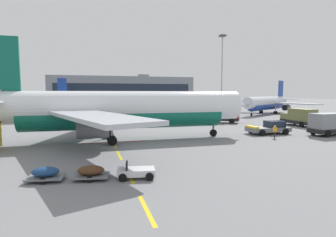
# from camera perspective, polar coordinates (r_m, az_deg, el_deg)

# --- Properties ---
(ground) EXTENTS (400.00, 400.00, 0.00)m
(ground) POSITION_cam_1_polar(r_m,az_deg,el_deg) (57.49, 9.44, -0.73)
(ground) COLOR slate
(apron_paint_markings) EXTENTS (8.00, 95.70, 0.01)m
(apron_paint_markings) POSITION_cam_1_polar(r_m,az_deg,el_deg) (49.06, -12.83, -1.82)
(apron_paint_markings) COLOR yellow
(apron_paint_markings) RESTS_ON ground
(airliner_foreground) EXTENTS (34.68, 34.63, 12.20)m
(airliner_foreground) POSITION_cam_1_polar(r_m,az_deg,el_deg) (34.76, -9.58, 1.89)
(airliner_foreground) COLOR white
(airliner_foreground) RESTS_ON ground
(pushback_tug) EXTENTS (6.04, 3.28, 2.08)m
(pushback_tug) POSITION_cam_1_polar(r_m,az_deg,el_deg) (42.97, 20.21, -1.80)
(pushback_tug) COLOR slate
(pushback_tug) RESTS_ON ground
(airliner_mid_left) EXTENTS (29.01, 28.31, 11.96)m
(airliner_mid_left) POSITION_cam_1_polar(r_m,az_deg,el_deg) (112.42, -26.17, 3.69)
(airliner_mid_left) COLOR white
(airliner_mid_left) RESTS_ON ground
(airliner_far_right) EXTENTS (25.87, 24.22, 9.77)m
(airliner_far_right) POSITION_cam_1_polar(r_m,az_deg,el_deg) (83.07, 19.77, 3.05)
(airliner_far_right) COLOR silver
(airliner_far_right) RESTS_ON ground
(catering_truck) EXTENTS (2.70, 7.01, 3.14)m
(catering_truck) POSITION_cam_1_polar(r_m,az_deg,el_deg) (55.47, 25.45, 0.31)
(catering_truck) COLOR black
(catering_truck) RESTS_ON ground
(fuel_service_truck) EXTENTS (7.13, 2.99, 3.14)m
(fuel_service_truck) POSITION_cam_1_polar(r_m,az_deg,el_deg) (45.20, 30.72, -0.94)
(fuel_service_truck) COLOR black
(fuel_service_truck) RESTS_ON ground
(ground_power_truck) EXTENTS (7.05, 6.10, 3.14)m
(ground_power_truck) POSITION_cam_1_polar(r_m,az_deg,el_deg) (56.59, 10.68, 0.82)
(ground_power_truck) COLOR black
(ground_power_truck) RESTS_ON ground
(baggage_train) EXTENTS (8.72, 2.93, 1.14)m
(baggage_train) POSITION_cam_1_polar(r_m,az_deg,el_deg) (20.07, -15.54, -10.64)
(baggage_train) COLOR silver
(baggage_train) RESTS_ON ground
(ground_crew_worker) EXTENTS (0.30, 0.69, 1.71)m
(ground_crew_worker) POSITION_cam_1_polar(r_m,az_deg,el_deg) (39.14, 21.21, -2.40)
(ground_crew_worker) COLOR #232328
(ground_crew_worker) RESTS_ON ground
(apron_light_mast_far) EXTENTS (1.80, 1.80, 23.69)m
(apron_light_mast_far) POSITION_cam_1_polar(r_m,az_deg,el_deg) (88.43, 11.10, 10.94)
(apron_light_mast_far) COLOR slate
(apron_light_mast_far) RESTS_ON ground
(terminal_satellite) EXTENTS (81.28, 18.62, 16.90)m
(terminal_satellite) POSITION_cam_1_polar(r_m,az_deg,el_deg) (164.74, -9.29, 5.82)
(terminal_satellite) COLOR gray
(terminal_satellite) RESTS_ON ground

